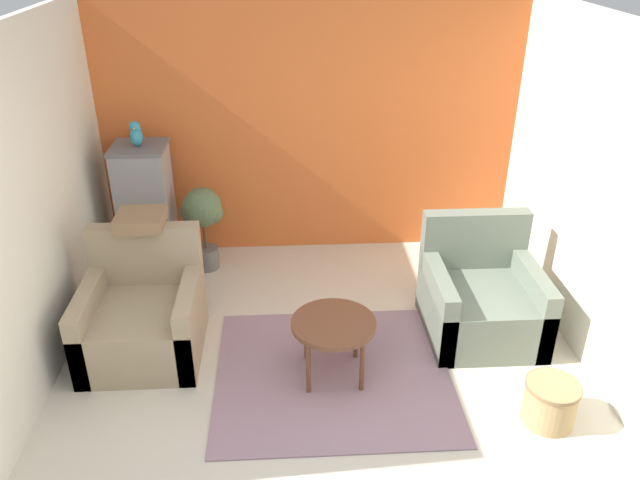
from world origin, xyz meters
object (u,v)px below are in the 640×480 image
potted_plant (202,216)px  wicker_basket (550,401)px  coffee_table (334,327)px  armchair_right (481,300)px  birdcage (147,209)px  parrot (136,134)px  armchair_left (144,318)px

potted_plant → wicker_basket: 3.31m
coffee_table → armchair_right: bearing=22.2°
potted_plant → birdcage: bearing=177.6°
armchair_right → birdcage: 3.04m
wicker_basket → potted_plant: bearing=138.4°
coffee_table → potted_plant: (-1.08, 1.64, 0.12)m
coffee_table → parrot: bearing=133.5°
potted_plant → wicker_basket: size_ratio=2.27×
parrot → potted_plant: parrot is taller
armchair_left → parrot: bearing=97.6°
armchair_right → wicker_basket: 1.06m
wicker_basket → coffee_table: bearing=158.4°
coffee_table → parrot: 2.46m
armchair_left → armchair_right: 2.62m
armchair_right → potted_plant: (-2.29, 1.15, 0.26)m
birdcage → parrot: parrot is taller
birdcage → wicker_basket: size_ratio=3.41×
armchair_left → parrot: (-0.17, 1.27, 1.03)m
armchair_left → wicker_basket: bearing=-18.6°
parrot → wicker_basket: (2.96, -2.21, -1.16)m
birdcage → potted_plant: birdcage is taller
coffee_table → armchair_left: 1.47m
birdcage → parrot: (-0.00, 0.00, 0.71)m
armchair_left → armchair_right: same height
parrot → armchair_left: bearing=-82.4°
armchair_left → birdcage: (-0.17, 1.27, 0.33)m
parrot → wicker_basket: size_ratio=0.64×
armchair_left → parrot: 1.65m
coffee_table → armchair_right: size_ratio=0.67×
birdcage → potted_plant: (0.50, -0.02, -0.07)m
birdcage → potted_plant: 0.50m
armchair_right → birdcage: (-2.78, 1.17, 0.33)m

